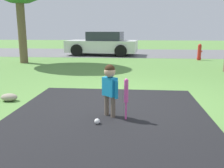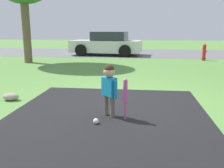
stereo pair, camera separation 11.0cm
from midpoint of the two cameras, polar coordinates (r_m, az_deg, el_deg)
The scene contains 9 objects.
ground_plane at distance 5.22m, azimuth 3.50°, elevation -3.86°, with size 60.00×60.00×0.00m, color #5B8C42.
driveway_strip at distance 2.93m, azimuth -4.04°, elevation -17.32°, with size 3.46×7.00×0.01m.
street_strip at distance 16.02m, azimuth 5.77°, elevation 7.10°, with size 40.00×6.00×0.01m.
child at distance 4.15m, azimuth 0.12°, elevation 0.21°, with size 0.29×0.26×0.90m.
baseball_bat at distance 4.04m, azimuth 3.85°, elevation -2.13°, with size 0.07×0.07×0.69m.
sports_ball at distance 3.97m, azimuth -2.88°, elevation -8.48°, with size 0.09×0.09×0.09m.
fire_hydrant at distance 12.82m, azimuth 20.53°, elevation 6.78°, with size 0.24×0.21×0.78m.
parked_car at distance 14.55m, azimuth -0.88°, elevation 9.12°, with size 4.10×2.33×1.33m.
edging_rock at distance 5.62m, azimuth -21.62°, elevation -2.70°, with size 0.34×0.24×0.16m.
Camera 2 is at (0.32, -5.00, 1.45)m, focal length 40.00 mm.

